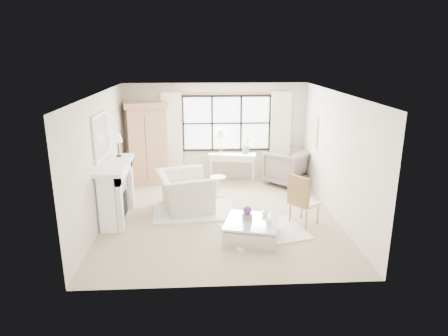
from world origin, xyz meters
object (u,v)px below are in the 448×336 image
(console_table, at_px, (232,167))
(club_armchair, at_px, (185,191))
(armoire, at_px, (147,143))
(coffee_table, at_px, (252,230))

(console_table, relative_size, club_armchair, 1.04)
(club_armchair, bearing_deg, armoire, 14.02)
(console_table, relative_size, coffee_table, 1.12)
(armoire, bearing_deg, club_armchair, -74.36)
(console_table, xyz_separation_m, club_armchair, (-1.24, -1.98, 0.03))
(armoire, height_order, console_table, armoire)
(coffee_table, bearing_deg, console_table, 106.10)
(coffee_table, bearing_deg, club_armchair, 144.21)
(armoire, relative_size, club_armchair, 1.71)
(armoire, relative_size, coffee_table, 1.84)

